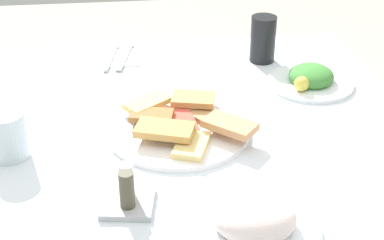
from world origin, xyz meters
TOP-DOWN VIEW (x-y plane):
  - dining_table at (0.00, 0.00)m, footprint 1.03×0.93m
  - pide_platter at (-0.01, -0.04)m, footprint 0.30×0.31m
  - salad_plate_greens at (-0.19, 0.29)m, footprint 0.21×0.21m
  - salad_plate_rice at (0.32, 0.05)m, footprint 0.22×0.22m
  - soda_can at (-0.35, 0.21)m, footprint 0.09×0.09m
  - drinking_glass at (0.05, -0.38)m, footprint 0.08×0.08m
  - paper_napkin at (-0.40, -0.17)m, footprint 0.12×0.12m
  - fork at (-0.40, -0.19)m, footprint 0.18×0.04m
  - spoon at (-0.40, -0.16)m, footprint 0.18×0.05m
  - condiment_caddy at (0.23, -0.16)m, footprint 0.10×0.10m

SIDE VIEW (x-z plane):
  - dining_table at x=0.00m, z-range 0.28..0.98m
  - paper_napkin at x=-0.40m, z-range 0.71..0.71m
  - fork at x=-0.40m, z-range 0.71..0.71m
  - spoon at x=-0.40m, z-range 0.71..0.71m
  - pide_platter at x=-0.01m, z-range 0.70..0.74m
  - salad_plate_greens at x=-0.19m, z-range 0.70..0.75m
  - salad_plate_rice at x=0.32m, z-range 0.69..0.76m
  - condiment_caddy at x=0.23m, z-range 0.69..0.77m
  - drinking_glass at x=0.05m, z-range 0.71..0.80m
  - soda_can at x=-0.35m, z-range 0.71..0.83m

